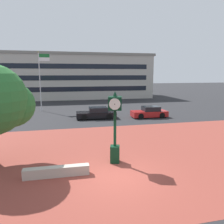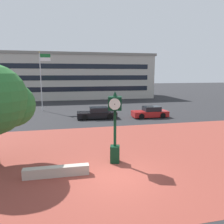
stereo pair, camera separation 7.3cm
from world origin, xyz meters
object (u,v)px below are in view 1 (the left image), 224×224
(street_clock, at_px, (115,123))
(civic_building, at_px, (75,76))
(car_street_mid, at_px, (97,113))
(flagpole_primary, at_px, (41,77))
(car_street_far, at_px, (149,112))

(street_clock, height_order, civic_building, civic_building)
(car_street_mid, height_order, flagpole_primary, flagpole_primary)
(car_street_mid, distance_m, flagpole_primary, 10.30)
(car_street_far, bearing_deg, street_clock, 150.62)
(flagpole_primary, bearing_deg, car_street_far, -31.37)
(civic_building, bearing_deg, car_street_far, -74.36)
(civic_building, bearing_deg, street_clock, -90.27)
(street_clock, xyz_separation_m, car_street_mid, (0.95, 12.67, -1.71))
(car_street_mid, bearing_deg, flagpole_primary, 46.05)
(street_clock, distance_m, car_street_mid, 12.82)
(car_street_mid, relative_size, flagpole_primary, 0.57)
(street_clock, distance_m, flagpole_primary, 20.50)
(car_street_far, xyz_separation_m, civic_building, (-6.90, 24.63, 3.95))
(car_street_mid, distance_m, civic_building, 24.28)
(flagpole_primary, height_order, civic_building, civic_building)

